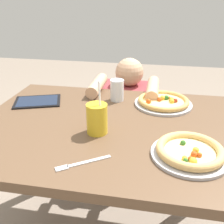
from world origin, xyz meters
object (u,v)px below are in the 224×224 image
object	(u,v)px
pizza_near	(190,152)
drink_cup_colored	(97,119)
diner_seated	(128,126)
pizza_far	(163,102)
water_cup_clear	(117,90)
fork	(81,163)
tablet	(38,101)

from	to	relation	value
pizza_near	drink_cup_colored	bearing A→B (deg)	162.93
drink_cup_colored	diner_seated	size ratio (longest dim) A/B	0.25
pizza_near	diner_seated	distance (m)	0.96
pizza_far	drink_cup_colored	distance (m)	0.45
drink_cup_colored	water_cup_clear	bearing A→B (deg)	86.33
fork	diner_seated	world-z (taller)	diner_seated
drink_cup_colored	tablet	distance (m)	0.48
water_cup_clear	fork	size ratio (longest dim) A/B	0.65
tablet	diner_seated	xyz separation A→B (m)	(0.44, 0.45, -0.34)
pizza_far	diner_seated	world-z (taller)	diner_seated
diner_seated	pizza_near	bearing A→B (deg)	-68.62
drink_cup_colored	tablet	xyz separation A→B (m)	(-0.40, 0.27, -0.06)
pizza_near	water_cup_clear	world-z (taller)	water_cup_clear
fork	drink_cup_colored	bearing A→B (deg)	89.08
water_cup_clear	diner_seated	distance (m)	0.52
drink_cup_colored	fork	size ratio (longest dim) A/B	1.27
water_cup_clear	diner_seated	xyz separation A→B (m)	(0.02, 0.34, -0.39)
pizza_near	water_cup_clear	bearing A→B (deg)	125.41
water_cup_clear	pizza_far	bearing A→B (deg)	-5.02
fork	pizza_near	bearing A→B (deg)	17.28
pizza_near	fork	distance (m)	0.39
pizza_far	pizza_near	bearing A→B (deg)	-78.09
pizza_far	water_cup_clear	world-z (taller)	water_cup_clear
fork	tablet	size ratio (longest dim) A/B	0.63
pizza_far	water_cup_clear	size ratio (longest dim) A/B	2.58
pizza_far	tablet	distance (m)	0.67
pizza_far	drink_cup_colored	bearing A→B (deg)	-127.74
drink_cup_colored	tablet	size ratio (longest dim) A/B	0.80
tablet	diner_seated	bearing A→B (deg)	45.63
pizza_near	diner_seated	size ratio (longest dim) A/B	0.31
pizza_far	diner_seated	xyz separation A→B (m)	(-0.23, 0.37, -0.35)
drink_cup_colored	diner_seated	xyz separation A→B (m)	(0.05, 0.72, -0.40)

